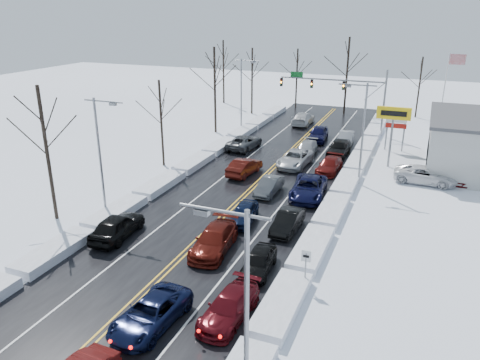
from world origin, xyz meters
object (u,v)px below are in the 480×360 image
at_px(flagpole, 446,88).
at_px(oncoming_car_0, 244,175).
at_px(tires_plus_sign, 393,117).
at_px(traffic_signal_mast, 343,89).

distance_m(flagpole, oncoming_car_0, 28.17).
relative_size(flagpole, oncoming_car_0, 2.13).
distance_m(tires_plus_sign, flagpole, 14.79).
height_order(traffic_signal_mast, flagpole, flagpole).
bearing_deg(tires_plus_sign, traffic_signal_mast, 120.46).
height_order(traffic_signal_mast, tires_plus_sign, traffic_signal_mast).
bearing_deg(flagpole, tires_plus_sign, -108.44).
bearing_deg(flagpole, traffic_signal_mast, -170.27).
xyz_separation_m(tires_plus_sign, flagpole, (4.67, 14.01, 0.93)).
relative_size(traffic_signal_mast, flagpole, 1.33).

